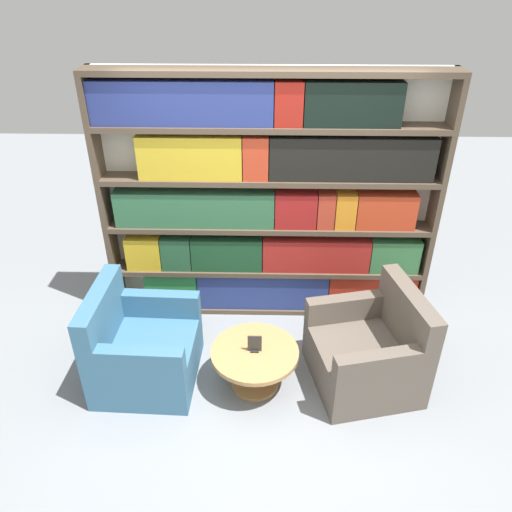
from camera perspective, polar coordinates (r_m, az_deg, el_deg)
ground_plane at (r=4.32m, az=1.25°, el=-16.11°), size 14.00×14.00×0.00m
bookshelf at (r=4.67m, az=1.58°, el=5.84°), size 3.11×0.30×2.39m
armchair_left at (r=4.42m, az=-12.96°, el=-10.40°), size 0.85×0.88×0.88m
armchair_right at (r=4.39m, az=12.80°, el=-10.71°), size 0.98×1.01×0.88m
coffee_table at (r=4.25m, az=-0.15°, el=-11.85°), size 0.73×0.73×0.38m
table_sign at (r=4.13m, az=-0.15°, el=-10.09°), size 0.12×0.06×0.16m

